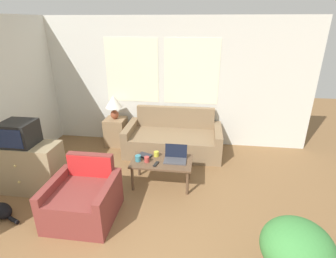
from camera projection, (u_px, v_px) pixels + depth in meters
name	position (u px, v px, depth m)	size (l,w,h in m)	color
wall_back	(165.00, 83.00, 5.40)	(5.88, 0.06, 2.60)	silver
couch	(173.00, 140.00, 5.34)	(1.90, 0.93, 0.84)	#846B4C
armchair	(84.00, 199.00, 3.55)	(0.85, 0.84, 0.78)	brown
tv_dresser	(27.00, 167.00, 4.06)	(1.06, 0.48, 0.79)	#998460
television	(19.00, 133.00, 3.83)	(0.46, 0.41, 0.36)	black
side_table	(116.00, 132.00, 5.62)	(0.42, 0.42, 0.59)	#937551
table_lamp	(114.00, 103.00, 5.38)	(0.35, 0.35, 0.51)	brown
coffee_table	(162.00, 164.00, 4.18)	(0.96, 0.54, 0.44)	brown
laptop	(175.00, 157.00, 4.16)	(0.35, 0.28, 0.23)	#47474C
cup_navy	(147.00, 159.00, 4.10)	(0.08, 0.08, 0.09)	#B23D38
cup_yellow	(138.00, 158.00, 4.13)	(0.09, 0.09, 0.10)	teal
cup_white	(156.00, 154.00, 4.28)	(0.08, 0.08, 0.08)	gold
book_red	(145.00, 156.00, 4.27)	(0.25, 0.21, 0.04)	#2D2D33
tv_remote	(156.00, 164.00, 4.04)	(0.08, 0.16, 0.02)	black
potted_plant	(296.00, 250.00, 2.49)	(0.68, 0.68, 0.76)	#4C4C4C
cat_black	(1.00, 210.00, 3.56)	(0.56, 0.31, 0.21)	black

